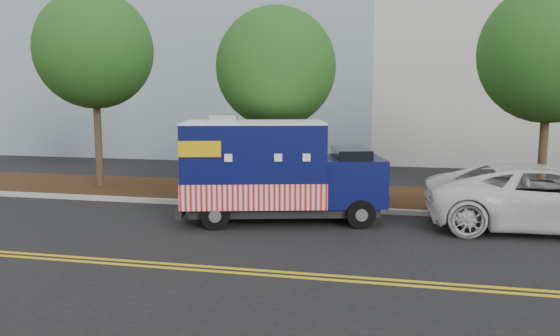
# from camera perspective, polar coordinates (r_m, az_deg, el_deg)

# --- Properties ---
(ground) EXTENTS (120.00, 120.00, 0.00)m
(ground) POSITION_cam_1_polar(r_m,az_deg,el_deg) (15.62, -0.24, -5.40)
(ground) COLOR black
(ground) RESTS_ON ground
(curb) EXTENTS (120.00, 0.18, 0.15)m
(curb) POSITION_cam_1_polar(r_m,az_deg,el_deg) (16.94, 0.80, -4.07)
(curb) COLOR #9E9E99
(curb) RESTS_ON ground
(mulch_strip) EXTENTS (120.00, 4.00, 0.15)m
(mulch_strip) POSITION_cam_1_polar(r_m,az_deg,el_deg) (18.96, 2.07, -2.77)
(mulch_strip) COLOR black
(mulch_strip) RESTS_ON ground
(centerline_near) EXTENTS (120.00, 0.10, 0.01)m
(centerline_near) POSITION_cam_1_polar(r_m,az_deg,el_deg) (11.48, -5.17, -10.40)
(centerline_near) COLOR gold
(centerline_near) RESTS_ON ground
(centerline_far) EXTENTS (120.00, 0.10, 0.01)m
(centerline_far) POSITION_cam_1_polar(r_m,az_deg,el_deg) (11.26, -5.56, -10.78)
(centerline_far) COLOR gold
(centerline_far) RESTS_ON ground
(tree_a) EXTENTS (4.22, 4.22, 7.21)m
(tree_a) POSITION_cam_1_polar(r_m,az_deg,el_deg) (21.17, -18.85, 11.57)
(tree_a) COLOR #38281C
(tree_a) RESTS_ON ground
(tree_b) EXTENTS (3.92, 3.92, 6.36)m
(tree_b) POSITION_cam_1_polar(r_m,az_deg,el_deg) (18.01, -0.42, 10.46)
(tree_b) COLOR #38281C
(tree_b) RESTS_ON ground
(tree_c) EXTENTS (4.28, 4.28, 6.92)m
(tree_c) POSITION_cam_1_polar(r_m,az_deg,el_deg) (18.88, 26.33, 10.68)
(tree_c) COLOR #38281C
(tree_c) RESTS_ON ground
(sign_post) EXTENTS (0.06, 0.06, 2.40)m
(sign_post) POSITION_cam_1_polar(r_m,az_deg,el_deg) (18.02, -9.10, 0.19)
(sign_post) COLOR #473828
(sign_post) RESTS_ON ground
(food_truck) EXTENTS (6.00, 3.39, 2.99)m
(food_truck) POSITION_cam_1_polar(r_m,az_deg,el_deg) (15.23, -0.86, -0.55)
(food_truck) COLOR black
(food_truck) RESTS_ON ground
(white_car) EXTENTS (6.26, 3.05, 1.72)m
(white_car) POSITION_cam_1_polar(r_m,az_deg,el_deg) (15.95, 26.08, -2.80)
(white_car) COLOR silver
(white_car) RESTS_ON ground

